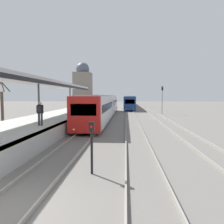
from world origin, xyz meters
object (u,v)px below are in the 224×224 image
(train_near, at_px, (104,105))
(signal_mast_far, at_px, (162,97))
(person_on_platform, at_px, (40,111))
(train_far, at_px, (129,101))
(signal_post_near, at_px, (92,142))

(train_near, relative_size, signal_mast_far, 6.34)
(person_on_platform, xyz_separation_m, train_far, (6.70, 49.78, -0.31))
(signal_mast_far, bearing_deg, train_near, -143.85)
(person_on_platform, xyz_separation_m, signal_mast_far, (12.19, 23.43, 0.99))
(person_on_platform, xyz_separation_m, signal_post_near, (4.63, -6.31, -0.75))
(signal_post_near, relative_size, signal_mast_far, 0.44)
(signal_post_near, bearing_deg, person_on_platform, 126.23)
(train_near, distance_m, signal_mast_far, 11.73)
(person_on_platform, relative_size, train_near, 0.06)
(train_far, bearing_deg, train_near, -96.73)
(train_near, relative_size, signal_post_near, 14.45)
(train_far, distance_m, signal_mast_far, 26.96)
(train_near, bearing_deg, signal_post_near, -85.38)
(person_on_platform, distance_m, train_far, 50.23)
(train_far, height_order, signal_mast_far, signal_mast_far)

